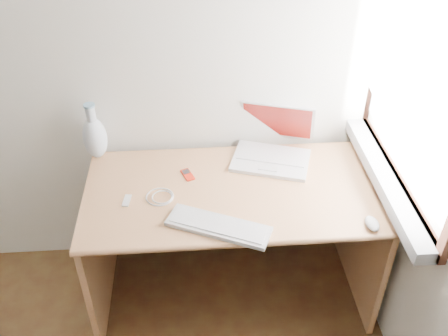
{
  "coord_description": "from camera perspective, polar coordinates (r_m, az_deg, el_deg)",
  "views": [
    {
      "loc": [
        0.86,
        -0.36,
        2.14
      ],
      "look_at": [
        0.99,
        1.35,
        0.85
      ],
      "focal_mm": 40.0,
      "sensor_mm": 36.0,
      "label": 1
    }
  ],
  "objects": [
    {
      "name": "remote",
      "position": [
        2.23,
        -11.05,
        -3.66
      ],
      "size": [
        0.04,
        0.08,
        0.01
      ],
      "primitive_type": "cube",
      "rotation": [
        0.0,
        0.0,
        -0.14
      ],
      "color": "silver",
      "rests_on": "desk"
    },
    {
      "name": "ipod",
      "position": [
        2.34,
        -4.18,
        -0.77
      ],
      "size": [
        0.07,
        0.1,
        0.01
      ],
      "rotation": [
        0.0,
        0.0,
        0.38
      ],
      "color": "red",
      "rests_on": "desk"
    },
    {
      "name": "external_keyboard",
      "position": [
        2.06,
        -0.63,
        -6.65
      ],
      "size": [
        0.45,
        0.3,
        0.02
      ],
      "rotation": [
        0.0,
        0.0,
        -0.42
      ],
      "color": "silver",
      "rests_on": "desk"
    },
    {
      "name": "vase",
      "position": [
        2.47,
        -14.56,
        3.53
      ],
      "size": [
        0.11,
        0.11,
        0.29
      ],
      "color": "white",
      "rests_on": "desk"
    },
    {
      "name": "desk",
      "position": [
        2.45,
        0.84,
        -4.9
      ],
      "size": [
        1.34,
        0.67,
        0.71
      ],
      "color": "tan",
      "rests_on": "floor"
    },
    {
      "name": "window",
      "position": [
        2.06,
        21.12,
        9.69
      ],
      "size": [
        0.11,
        0.99,
        1.1
      ],
      "color": "white",
      "rests_on": "right_wall"
    },
    {
      "name": "laptop",
      "position": [
        2.43,
        5.26,
        2.44
      ],
      "size": [
        0.42,
        0.4,
        0.25
      ],
      "rotation": [
        0.0,
        0.0,
        -0.31
      ],
      "color": "white",
      "rests_on": "desk"
    },
    {
      "name": "cable_coil",
      "position": [
        2.22,
        -7.34,
        -3.28
      ],
      "size": [
        0.17,
        0.17,
        0.01
      ],
      "primitive_type": "torus",
      "rotation": [
        0.0,
        0.0,
        -0.42
      ],
      "color": "silver",
      "rests_on": "desk"
    },
    {
      "name": "mouse",
      "position": [
        2.15,
        16.57,
        -6.11
      ],
      "size": [
        0.06,
        0.09,
        0.03
      ],
      "primitive_type": "ellipsoid",
      "rotation": [
        0.0,
        0.0,
        0.04
      ],
      "color": "white",
      "rests_on": "desk"
    }
  ]
}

